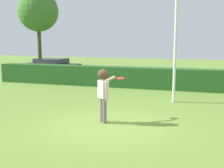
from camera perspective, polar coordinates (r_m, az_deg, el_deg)
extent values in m
plane|color=olive|center=(9.61, -0.25, -8.01)|extent=(60.00, 60.00, 0.00)
cylinder|color=slate|center=(9.90, -1.98, -4.98)|extent=(0.14, 0.14, 0.84)
cylinder|color=slate|center=(9.73, -1.45, -5.23)|extent=(0.14, 0.14, 0.84)
cube|color=silver|center=(9.66, -1.74, -1.02)|extent=(0.43, 0.42, 0.58)
cylinder|color=tan|center=(9.96, -0.93, 0.69)|extent=(0.49, 0.50, 0.30)
cylinder|color=tan|center=(9.46, -1.09, -1.36)|extent=(0.09, 0.09, 0.62)
sphere|color=tan|center=(9.59, -1.75, 1.69)|extent=(0.22, 0.22, 0.22)
sphere|color=#43301F|center=(9.59, -1.75, 1.86)|extent=(0.36, 0.36, 0.36)
cylinder|color=red|center=(10.30, 1.68, 1.13)|extent=(0.26, 0.26, 0.06)
cylinder|color=silver|center=(12.91, 12.26, 9.24)|extent=(0.12, 0.12, 5.80)
cube|color=#255621|center=(16.40, 7.30, 1.15)|extent=(18.73, 0.90, 1.15)
cube|color=black|center=(22.46, -11.69, 3.19)|extent=(4.33, 2.04, 0.55)
cube|color=#2D333D|center=(22.42, -11.73, 4.40)|extent=(2.32, 1.74, 0.40)
cylinder|color=black|center=(22.45, -7.33, 2.60)|extent=(0.61, 0.15, 0.60)
cylinder|color=black|center=(21.00, -9.59, 2.09)|extent=(0.61, 0.15, 0.60)
cylinder|color=black|center=(24.01, -13.49, 2.85)|extent=(0.61, 0.15, 0.60)
cylinder|color=black|center=(22.66, -15.96, 2.38)|extent=(0.61, 0.15, 0.60)
cylinder|color=black|center=(18.89, 19.95, 0.89)|extent=(0.61, 0.22, 0.60)
cylinder|color=#4F4721|center=(24.29, -13.90, 6.76)|extent=(0.30, 0.30, 3.86)
sphere|color=#3E742A|center=(24.35, -14.16, 13.55)|extent=(3.16, 3.16, 3.16)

